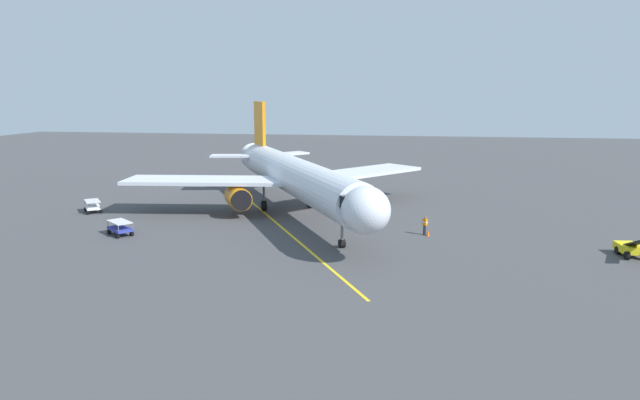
% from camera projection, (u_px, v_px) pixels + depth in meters
% --- Properties ---
extents(ground_plane, '(220.00, 220.00, 0.00)m').
position_uv_depth(ground_plane, '(305.00, 211.00, 59.88)').
color(ground_plane, '#424244').
extents(apron_lead_in_line, '(19.23, 35.30, 0.01)m').
position_uv_depth(apron_lead_in_line, '(282.00, 228.00, 52.49)').
color(apron_lead_in_line, yellow).
rests_on(apron_lead_in_line, ground).
extents(airplane, '(31.20, 37.04, 11.50)m').
position_uv_depth(airplane, '(294.00, 176.00, 57.81)').
color(airplane, silver).
rests_on(airplane, ground).
extents(ground_crew_marshaller, '(0.47, 0.44, 1.71)m').
position_uv_depth(ground_crew_marshaller, '(425.00, 225.00, 49.73)').
color(ground_crew_marshaller, '#23232D').
rests_on(ground_crew_marshaller, ground).
extents(belt_loader_near_nose, '(1.79, 4.68, 2.32)m').
position_uv_depth(belt_loader_near_nose, '(631.00, 248.00, 43.12)').
color(belt_loader_near_nose, yellow).
rests_on(belt_loader_near_nose, ground).
extents(baggage_cart_portside, '(2.70, 2.91, 1.27)m').
position_uv_depth(baggage_cart_portside, '(93.00, 206.00, 59.25)').
color(baggage_cart_portside, white).
rests_on(baggage_cart_portside, ground).
extents(baggage_cart_starboard_side, '(2.90, 2.73, 1.27)m').
position_uv_depth(baggage_cart_starboard_side, '(120.00, 228.00, 49.70)').
color(baggage_cart_starboard_side, '#2D3899').
rests_on(baggage_cart_starboard_side, ground).
extents(tug_rear_apron, '(1.66, 2.37, 1.50)m').
position_uv_depth(tug_rear_apron, '(349.00, 184.00, 73.05)').
color(tug_rear_apron, white).
rests_on(tug_rear_apron, ground).
extents(safety_cone_nose_left, '(0.32, 0.32, 0.55)m').
position_uv_depth(safety_cone_nose_left, '(427.00, 220.00, 54.33)').
color(safety_cone_nose_left, '#F2590F').
rests_on(safety_cone_nose_left, ground).
extents(safety_cone_nose_right, '(0.32, 0.32, 0.55)m').
position_uv_depth(safety_cone_nose_right, '(428.00, 233.00, 49.44)').
color(safety_cone_nose_right, '#F2590F').
rests_on(safety_cone_nose_right, ground).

